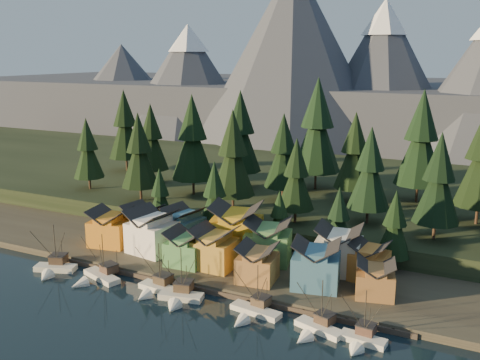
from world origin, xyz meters
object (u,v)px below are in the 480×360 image
at_px(boat_2, 155,282).
at_px(house_front_0, 110,226).
at_px(boat_1, 97,272).
at_px(boat_4, 252,307).
at_px(boat_0, 53,262).
at_px(house_front_1, 152,230).
at_px(boat_6, 362,334).
at_px(boat_3, 179,290).
at_px(house_back_1, 184,225).
at_px(boat_5, 316,323).
at_px(house_back_0, 143,222).

relative_size(boat_2, house_front_0, 1.07).
relative_size(boat_1, boat_2, 0.99).
height_order(boat_2, house_front_0, house_front_0).
bearing_deg(boat_1, boat_4, 18.69).
height_order(boat_0, house_front_1, house_front_1).
distance_m(boat_2, house_front_1, 19.32).
xyz_separation_m(boat_4, boat_6, (20.08, -1.17, 0.17)).
bearing_deg(house_front_0, house_front_1, -7.94).
bearing_deg(boat_3, house_back_1, 107.43).
xyz_separation_m(boat_4, boat_5, (12.27, -0.85, 0.09)).
height_order(boat_3, house_back_1, house_back_1).
xyz_separation_m(boat_5, house_back_1, (-41.07, 23.99, 4.38)).
relative_size(boat_5, boat_6, 1.02).
bearing_deg(house_back_0, house_front_1, -32.07).
bearing_deg(house_back_1, boat_6, -15.13).
bearing_deg(boat_2, boat_1, -170.56).
distance_m(boat_0, boat_1, 11.47).
relative_size(boat_0, boat_4, 1.05).
bearing_deg(boat_2, boat_3, -4.25).
bearing_deg(boat_5, house_front_1, 177.09).
bearing_deg(boat_2, boat_0, -170.06).
relative_size(boat_1, boat_6, 1.08).
bearing_deg(boat_5, boat_6, 14.93).
bearing_deg(boat_3, house_front_0, 138.91).
xyz_separation_m(boat_6, house_front_1, (-52.67, 16.78, 4.82)).
relative_size(boat_5, house_front_0, 1.00).
relative_size(house_front_0, house_front_1, 0.92).
relative_size(boat_6, house_front_1, 0.91).
bearing_deg(boat_6, boat_3, -175.19).
relative_size(boat_1, boat_4, 1.00).
height_order(boat_3, house_back_0, house_back_0).
xyz_separation_m(boat_5, house_front_1, (-44.86, 16.47, 4.90)).
height_order(house_front_1, house_back_0, house_front_1).
bearing_deg(house_back_0, boat_4, -19.95).
distance_m(boat_3, house_back_0, 32.98).
height_order(boat_0, house_back_0, house_back_0).
bearing_deg(house_back_0, boat_0, -101.12).
distance_m(boat_3, boat_5, 27.33).
height_order(boat_3, boat_6, boat_3).
height_order(boat_1, boat_6, boat_1).
bearing_deg(house_front_0, boat_2, -42.69).
bearing_deg(boat_5, house_back_1, 166.96).
height_order(house_front_1, house_back_1, house_front_1).
relative_size(house_back_0, house_back_1, 0.96).
relative_size(boat_0, house_front_0, 1.13).
distance_m(boat_1, boat_2, 14.26).
bearing_deg(boat_6, boat_1, -175.60).
xyz_separation_m(boat_4, house_front_1, (-32.59, 15.62, 4.99)).
relative_size(boat_0, boat_1, 1.06).
bearing_deg(boat_0, boat_1, -14.98).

